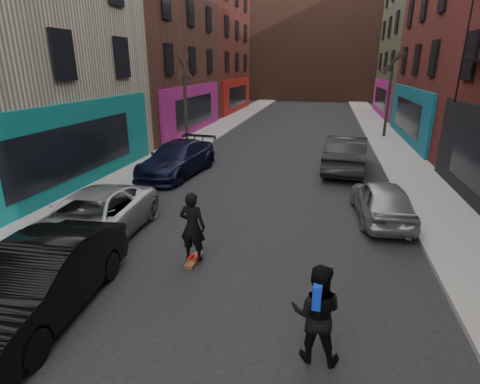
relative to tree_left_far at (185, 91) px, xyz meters
The scene contains 14 objects.
sidewalk_left 12.45m from the tree_left_far, 90.24° to the left, with size 2.50×84.00×0.13m, color gray.
sidewalk_right 17.61m from the tree_left_far, 43.95° to the left, with size 2.50×84.00×0.13m, color gray.
buildings_left 9.00m from the tree_left_far, 164.68° to the right, with size 12.00×56.00×16.50m, color #5B1B1A.
building_far 38.67m from the tree_left_far, 80.73° to the left, with size 40.00×10.00×14.00m, color #47281E.
tree_left_far is the anchor object (origin of this frame).
tree_right_far 13.78m from the tree_left_far, 25.82° to the left, with size 2.00×2.00×6.80m, color black, non-canonical shape.
parked_left_mid 16.80m from the tree_left_far, 79.59° to the right, with size 1.63×4.67×1.54m, color black.
parked_left_far 13.54m from the tree_left_far, 81.29° to the right, with size 2.34×5.08×1.41m, color #95979D.
parked_left_end 6.73m from the tree_left_far, 73.64° to the right, with size 2.11×5.19×1.51m, color black.
parked_right_far 14.31m from the tree_left_far, 42.84° to the right, with size 1.58×3.93×1.34m, color gray.
parked_right_end 10.37m from the tree_left_far, 20.86° to the right, with size 1.80×5.15×1.70m, color black.
skateboard 14.99m from the tree_left_far, 68.95° to the right, with size 0.22×0.80×0.10m, color brown.
skateboarder 14.81m from the tree_left_far, 68.95° to the right, with size 0.66×0.44×1.82m, color black.
pedestrian 18.53m from the tree_left_far, 62.77° to the right, with size 0.91×0.73×1.80m.
Camera 1 is at (2.12, -3.77, 4.85)m, focal length 28.00 mm.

